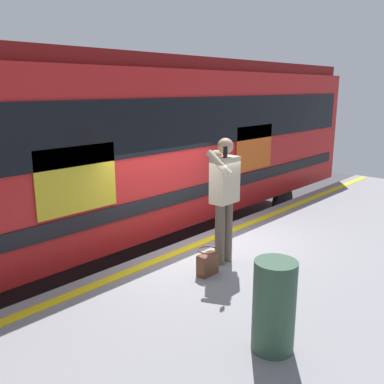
# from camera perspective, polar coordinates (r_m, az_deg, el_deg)

# --- Properties ---
(ground_plane) EXTENTS (24.23, 24.23, 0.00)m
(ground_plane) POSITION_cam_1_polar(r_m,az_deg,el_deg) (7.51, -0.98, -13.80)
(ground_plane) COLOR #3D3D3F
(platform) EXTENTS (14.52, 4.98, 1.02)m
(platform) POSITION_cam_1_polar(r_m,az_deg,el_deg) (6.04, 17.19, -16.34)
(platform) COLOR gray
(platform) RESTS_ON ground
(safety_line) EXTENTS (14.23, 0.16, 0.01)m
(safety_line) POSITION_cam_1_polar(r_m,az_deg,el_deg) (6.90, 0.81, -7.03)
(safety_line) COLOR yellow
(safety_line) RESTS_ON platform
(track_rail_near) EXTENTS (18.87, 0.08, 0.16)m
(track_rail_near) POSITION_cam_1_polar(r_m,az_deg,el_deg) (8.37, -7.88, -10.26)
(track_rail_near) COLOR slate
(track_rail_near) RESTS_ON ground
(track_rail_far) EXTENTS (18.87, 0.08, 0.16)m
(track_rail_far) POSITION_cam_1_polar(r_m,az_deg,el_deg) (9.44, -13.53, -7.66)
(track_rail_far) COLOR slate
(track_rail_far) RESTS_ON ground
(train_carriage) EXTENTS (12.52, 3.09, 3.88)m
(train_carriage) POSITION_cam_1_polar(r_m,az_deg,el_deg) (8.61, -8.58, 7.03)
(train_carriage) COLOR red
(train_carriage) RESTS_ON ground
(passenger) EXTENTS (0.57, 0.55, 1.81)m
(passenger) POSITION_cam_1_polar(r_m,az_deg,el_deg) (5.92, 4.37, 0.20)
(passenger) COLOR brown
(passenger) RESTS_ON platform
(handbag) EXTENTS (0.31, 0.28, 0.36)m
(handbag) POSITION_cam_1_polar(r_m,az_deg,el_deg) (5.78, 2.12, -9.53)
(handbag) COLOR #59331E
(handbag) RESTS_ON platform
(trash_bin) EXTENTS (0.41, 0.41, 0.91)m
(trash_bin) POSITION_cam_1_polar(r_m,az_deg,el_deg) (4.22, 11.02, -14.89)
(trash_bin) COLOR #2D4C38
(trash_bin) RESTS_ON platform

